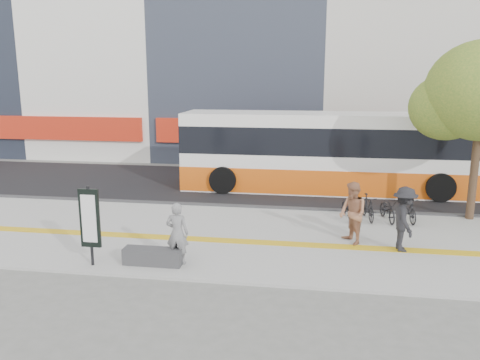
% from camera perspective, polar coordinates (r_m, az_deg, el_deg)
% --- Properties ---
extents(ground, '(120.00, 120.00, 0.00)m').
position_cam_1_polar(ground, '(14.13, 1.59, -8.99)').
color(ground, '#63635E').
rests_on(ground, ground).
extents(sidewalk, '(40.00, 7.00, 0.08)m').
position_cam_1_polar(sidewalk, '(15.52, 2.32, -6.87)').
color(sidewalk, gray).
rests_on(sidewalk, ground).
extents(tactile_strip, '(40.00, 0.45, 0.01)m').
position_cam_1_polar(tactile_strip, '(15.03, 2.09, -7.32)').
color(tactile_strip, gold).
rests_on(tactile_strip, sidewalk).
extents(street, '(40.00, 8.00, 0.06)m').
position_cam_1_polar(street, '(22.71, 4.54, -0.74)').
color(street, black).
rests_on(street, ground).
extents(curb, '(40.00, 0.25, 0.14)m').
position_cam_1_polar(curb, '(18.83, 3.57, -3.33)').
color(curb, '#343437').
rests_on(curb, ground).
extents(bench, '(1.60, 0.45, 0.45)m').
position_cam_1_polar(bench, '(13.50, -10.23, -8.84)').
color(bench, '#343437').
rests_on(bench, sidewalk).
extents(signboard, '(0.55, 0.10, 2.20)m').
position_cam_1_polar(signboard, '(13.50, -17.27, -4.45)').
color(signboard, black).
rests_on(signboard, sidewalk).
extents(street_tree, '(4.40, 3.80, 6.31)m').
position_cam_1_polar(street_tree, '(18.72, 26.45, 9.14)').
color(street_tree, '#39261A').
rests_on(street_tree, sidewalk).
extents(bus, '(12.91, 3.06, 3.44)m').
position_cam_1_polar(bus, '(21.84, 10.35, 2.98)').
color(bus, white).
rests_on(bus, street).
extents(bicycle_row, '(2.82, 1.62, 0.90)m').
position_cam_1_polar(bicycle_row, '(17.81, 15.81, -3.23)').
color(bicycle_row, black).
rests_on(bicycle_row, sidewalk).
extents(seated_woman, '(0.63, 0.42, 1.71)m').
position_cam_1_polar(seated_woman, '(13.27, -7.39, -6.24)').
color(seated_woman, black).
rests_on(seated_woman, sidewalk).
extents(pedestrian_tan, '(1.06, 1.15, 1.90)m').
position_cam_1_polar(pedestrian_tan, '(15.06, 13.11, -3.83)').
color(pedestrian_tan, '#A16B4C').
rests_on(pedestrian_tan, sidewalk).
extents(pedestrian_dark, '(0.81, 1.29, 1.91)m').
position_cam_1_polar(pedestrian_dark, '(14.84, 18.76, -4.39)').
color(pedestrian_dark, black).
rests_on(pedestrian_dark, sidewalk).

